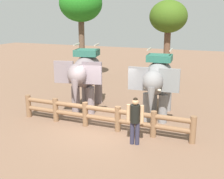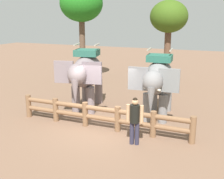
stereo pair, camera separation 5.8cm
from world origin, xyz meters
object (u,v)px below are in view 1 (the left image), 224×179
Objects in this scene: log_fence at (101,115)px; tree_far_left at (168,19)px; tree_back_center at (81,5)px; tourist_woman_in_black at (135,118)px; elephant_near_left at (86,73)px; elephant_center at (158,80)px.

tree_far_left is at bearing 83.61° from log_fence.
tree_back_center is at bearing -177.31° from tree_far_left.
elephant_near_left is at bearing 139.48° from tourist_woman_in_black.
tree_back_center reaches higher than tourist_woman_in_black.
tree_back_center is (-6.89, 8.95, 4.27)m from tourist_woman_in_black.
log_fence is 3.12m from elephant_center.
tourist_woman_in_black is at bearing -91.00° from elephant_center.
log_fence is 1.38× the size of tree_far_left.
elephant_center is at bearing 2.68° from elephant_near_left.
tree_far_left reaches higher than tourist_woman_in_black.
elephant_near_left reaches higher than elephant_center.
log_fence is 1.97× the size of elephant_near_left.
tree_far_left reaches higher than log_fence.
tree_far_left is (-0.89, 6.07, 2.62)m from elephant_center.
tree_back_center is (-3.38, 5.95, 3.47)m from elephant_near_left.
log_fence is at bearing -96.39° from tree_far_left.
tree_back_center is at bearing 140.22° from elephant_center.
tree_back_center is (-6.05, -0.28, 0.91)m from tree_far_left.
tree_far_left is at bearing 66.80° from elephant_near_left.
tree_back_center is at bearing 127.59° from tourist_woman_in_black.
elephant_near_left is 7.25m from tree_far_left.
tree_back_center is (-6.95, 5.78, 3.53)m from elephant_center.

